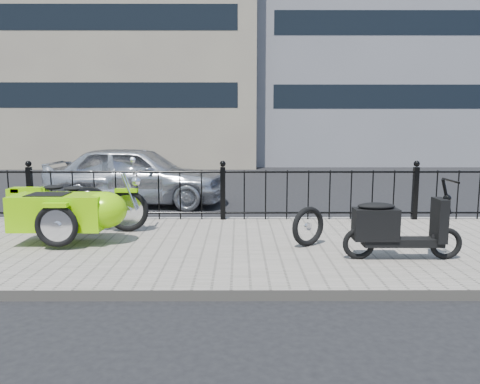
{
  "coord_description": "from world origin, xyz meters",
  "views": [
    {
      "loc": [
        0.29,
        -7.1,
        1.85
      ],
      "look_at": [
        0.31,
        -0.1,
        0.83
      ],
      "focal_mm": 35.0,
      "sensor_mm": 36.0,
      "label": 1
    }
  ],
  "objects_px": {
    "spare_tire": "(308,226)",
    "sedan_car": "(136,175)",
    "scooter": "(395,228)",
    "motorcycle_sidecar": "(75,210)"
  },
  "relations": [
    {
      "from": "spare_tire",
      "to": "sedan_car",
      "type": "xyz_separation_m",
      "value": [
        -3.33,
        4.16,
        0.28
      ]
    },
    {
      "from": "spare_tire",
      "to": "scooter",
      "type": "bearing_deg",
      "value": -32.61
    },
    {
      "from": "motorcycle_sidecar",
      "to": "scooter",
      "type": "bearing_deg",
      "value": -12.21
    },
    {
      "from": "motorcycle_sidecar",
      "to": "scooter",
      "type": "xyz_separation_m",
      "value": [
        4.42,
        -0.96,
        -0.07
      ]
    },
    {
      "from": "spare_tire",
      "to": "sedan_car",
      "type": "distance_m",
      "value": 5.34
    },
    {
      "from": "scooter",
      "to": "sedan_car",
      "type": "bearing_deg",
      "value": 132.13
    },
    {
      "from": "scooter",
      "to": "sedan_car",
      "type": "xyz_separation_m",
      "value": [
        -4.35,
        4.81,
        0.17
      ]
    },
    {
      "from": "motorcycle_sidecar",
      "to": "spare_tire",
      "type": "distance_m",
      "value": 3.43
    },
    {
      "from": "spare_tire",
      "to": "sedan_car",
      "type": "bearing_deg",
      "value": 128.72
    },
    {
      "from": "motorcycle_sidecar",
      "to": "spare_tire",
      "type": "relative_size",
      "value": 3.99
    }
  ]
}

